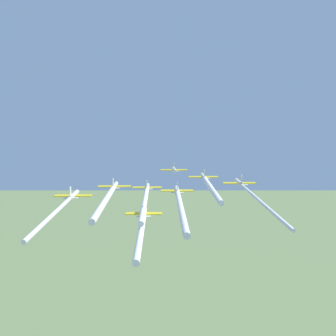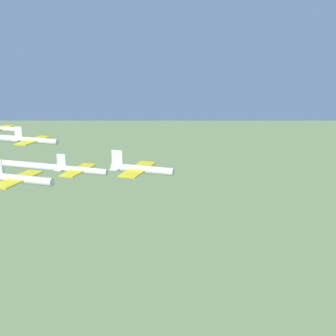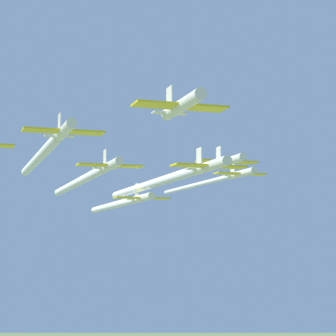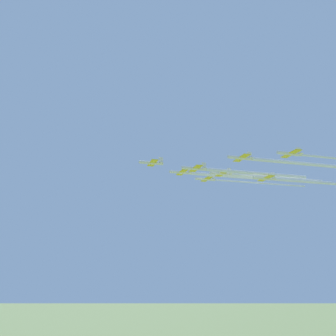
% 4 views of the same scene
% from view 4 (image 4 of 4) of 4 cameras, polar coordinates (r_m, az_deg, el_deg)
% --- Properties ---
extents(jet_0, '(9.01, 9.23, 3.18)m').
position_cam_4_polar(jet_0, '(125.45, -2.81, 0.92)').
color(jet_0, silver).
extents(jet_1, '(9.01, 9.23, 3.18)m').
position_cam_4_polar(jet_1, '(120.44, 4.73, -0.06)').
color(jet_1, silver).
extents(jet_2, '(9.01, 9.23, 3.18)m').
position_cam_4_polar(jet_2, '(136.70, 2.32, -0.76)').
color(jet_2, silver).
extents(jet_3, '(9.01, 9.23, 3.18)m').
position_cam_4_polar(jet_3, '(119.47, 12.58, 1.76)').
color(jet_3, silver).
extents(jet_4, '(9.01, 9.23, 3.18)m').
position_cam_4_polar(jet_4, '(133.61, 9.31, -0.95)').
color(jet_4, silver).
extents(jet_5, '(9.01, 9.23, 3.18)m').
position_cam_4_polar(jet_5, '(149.13, 6.63, -1.92)').
color(jet_5, silver).
extents(jet_6, '(9.01, 9.23, 3.18)m').
position_cam_4_polar(jet_6, '(120.06, 20.54, 2.38)').
color(jet_6, silver).
extents(jet_7, '(9.01, 9.23, 3.18)m').
position_cam_4_polar(jet_7, '(132.24, 16.57, -1.71)').
color(jet_7, silver).
extents(smoke_trail_1, '(20.25, 38.84, 1.26)m').
position_cam_4_polar(smoke_trail_1, '(131.15, 15.38, -0.92)').
color(smoke_trail_1, white).
extents(smoke_trail_2, '(17.89, 34.04, 1.32)m').
position_cam_4_polar(smoke_trail_2, '(145.03, 11.04, -1.42)').
color(smoke_trail_2, white).
extents(smoke_trail_3, '(18.04, 34.36, 1.30)m').
position_cam_4_polar(smoke_trail_3, '(131.58, 21.60, 0.81)').
color(smoke_trail_3, white).
extents(smoke_trail_4, '(20.43, 39.13, 1.31)m').
position_cam_4_polar(smoke_trail_4, '(145.98, 18.63, -1.65)').
color(smoke_trail_4, white).
extents(smoke_trail_5, '(21.91, 42.90, 0.71)m').
position_cam_4_polar(smoke_trail_5, '(161.44, 15.97, -2.54)').
color(smoke_trail_5, white).
extents(smoke_trail_7, '(16.11, 30.55, 1.25)m').
position_cam_4_polar(smoke_trail_7, '(144.26, 23.76, -2.22)').
color(smoke_trail_7, white).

